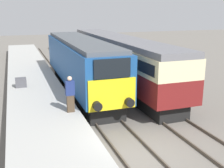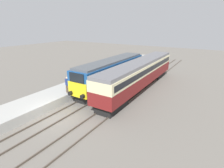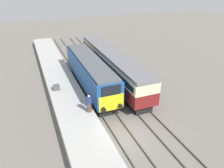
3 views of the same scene
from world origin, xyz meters
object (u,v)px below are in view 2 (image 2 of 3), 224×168
person_on_platform (68,85)px  passenger_carriage (140,72)px  luggage_crate (86,75)px  locomotive (112,72)px

person_on_platform → passenger_carriage: bearing=54.8°
luggage_crate → passenger_carriage: bearing=14.4°
person_on_platform → luggage_crate: bearing=110.9°
passenger_carriage → luggage_crate: passenger_carriage is taller
luggage_crate → person_on_platform: bearing=-69.1°
locomotive → person_on_platform: (-2.00, -6.14, -0.32)m
locomotive → luggage_crate: bearing=-173.9°
passenger_carriage → luggage_crate: 7.89m
locomotive → passenger_carriage: (3.40, 1.49, 0.15)m
locomotive → passenger_carriage: bearing=23.7°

